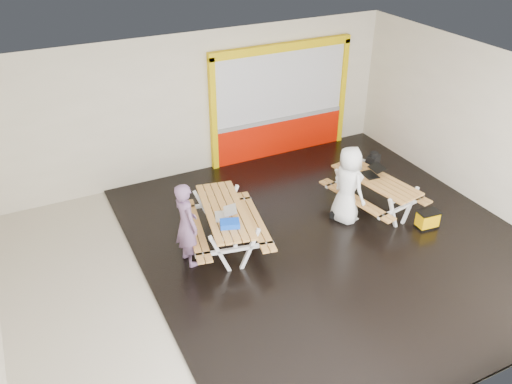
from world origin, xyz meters
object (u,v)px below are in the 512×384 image
picnic_table_right (375,186)px  laptop_left (225,214)px  picnic_table_left (225,218)px  backpack (373,163)px  person_right (348,186)px  dark_case (341,214)px  person_left (186,224)px  blue_pouch (230,224)px  toolbox (352,159)px  fluke_bag (427,220)px  laptop_right (372,172)px

picnic_table_right → laptop_left: bearing=179.9°
picnic_table_left → backpack: backpack is taller
person_right → dark_case: person_right is taller
picnic_table_left → person_left: (-0.86, -0.21, 0.24)m
backpack → person_left: bearing=-171.6°
person_right → laptop_left: person_right is taller
picnic_table_right → blue_pouch: 3.63m
person_left → blue_pouch: person_left is taller
picnic_table_left → toolbox: toolbox is taller
blue_pouch → picnic_table_right: bearing=5.2°
picnic_table_left → fluke_bag: 4.28m
picnic_table_left → toolbox: (3.42, 0.62, 0.24)m
person_left → backpack: size_ratio=3.22×
person_left → toolbox: 4.35m
person_left → person_right: 3.56m
laptop_left → dark_case: 2.85m
picnic_table_left → blue_pouch: size_ratio=6.80×
picnic_table_left → laptop_right: laptop_right is taller
backpack → picnic_table_right: bearing=-123.6°
picnic_table_right → backpack: backpack is taller
blue_pouch → fluke_bag: size_ratio=0.75×
person_right → dark_case: bearing=32.2°
laptop_right → toolbox: (-0.08, 0.68, 0.03)m
picnic_table_right → laptop_left: 3.57m
picnic_table_right → laptop_left: laptop_left is taller
laptop_right → dark_case: bearing=-169.9°
laptop_left → dark_case: (2.74, 0.02, -0.80)m
dark_case → fluke_bag: bearing=-38.6°
blue_pouch → backpack: 4.23m
laptop_right → fluke_bag: size_ratio=0.98×
person_left → picnic_table_right: bearing=-98.3°
blue_pouch → backpack: size_ratio=0.68×
person_right → dark_case: 0.74m
blue_pouch → dark_case: bearing=7.3°
toolbox → laptop_left: bearing=-166.4°
laptop_right → backpack: (0.46, 0.56, -0.14)m
blue_pouch → person_right: bearing=5.8°
person_right → laptop_left: 2.79m
fluke_bag → picnic_table_right: bearing=118.3°
backpack → dark_case: bearing=-151.5°
laptop_right → dark_case: 1.15m
picnic_table_right → toolbox: bearing=93.1°
picnic_table_right → person_left: bearing=179.7°
toolbox → backpack: (0.54, -0.12, -0.16)m
laptop_left → laptop_right: laptop_left is taller
person_left → toolbox: (4.27, 0.83, -0.00)m
picnic_table_right → person_left: person_left is taller
laptop_left → picnic_table_right: bearing=-0.1°
picnic_table_right → person_right: person_right is taller
backpack → blue_pouch: bearing=-165.4°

